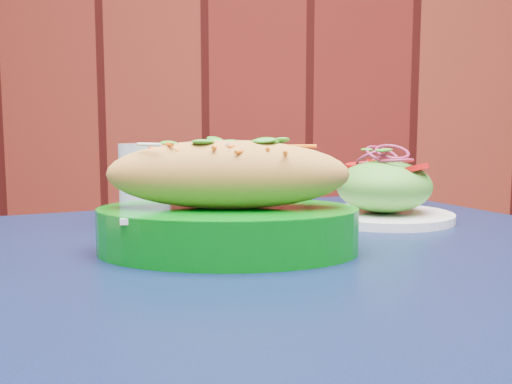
{
  "coord_description": "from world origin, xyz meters",
  "views": [
    {
      "loc": [
        0.22,
        0.79,
        0.89
      ],
      "look_at": [
        0.21,
        1.44,
        0.81
      ],
      "focal_mm": 40.0,
      "sensor_mm": 36.0,
      "label": 1
    }
  ],
  "objects": [
    {
      "name": "water_glass",
      "position": [
        0.05,
        1.56,
        0.81
      ],
      "size": [
        0.07,
        0.07,
        0.11
      ],
      "primitive_type": "cylinder",
      "color": "silver",
      "rests_on": "cafe_table"
    },
    {
      "name": "cafe_table",
      "position": [
        0.27,
        1.41,
        0.66
      ],
      "size": [
        1.06,
        1.06,
        0.75
      ],
      "rotation": [
        0.0,
        0.0,
        0.43
      ],
      "color": "black",
      "rests_on": "ground"
    },
    {
      "name": "salad_plate",
      "position": [
        0.39,
        1.61,
        0.79
      ],
      "size": [
        0.2,
        0.2,
        0.11
      ],
      "rotation": [
        0.0,
        0.0,
        -0.29
      ],
      "color": "white",
      "rests_on": "cafe_table"
    },
    {
      "name": "banh_mi_basket",
      "position": [
        0.18,
        1.39,
        0.8
      ],
      "size": [
        0.28,
        0.18,
        0.13
      ],
      "rotation": [
        0.0,
        0.0,
        -0.0
      ],
      "color": "#006B0D",
      "rests_on": "cafe_table"
    }
  ]
}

